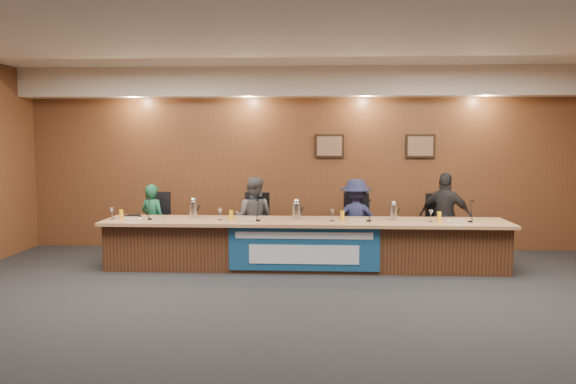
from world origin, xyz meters
The scene contains 40 objects.
floor centered at (0.00, 0.00, 0.00)m, with size 10.00×10.00×0.00m, color black.
ceiling centered at (0.00, 0.00, 3.20)m, with size 10.00×8.00×0.04m, color silver.
wall_back centered at (0.00, 4.00, 1.60)m, with size 10.00×0.04×3.20m, color brown.
soffit centered at (0.00, 3.75, 2.95)m, with size 10.00×0.50×0.50m, color beige.
dais_body centered at (0.00, 2.40, 0.35)m, with size 6.00×0.80×0.70m, color #492917.
dais_top centered at (0.00, 2.35, 0.72)m, with size 6.10×0.95×0.05m, color #AD7D54.
banner centered at (0.00, 1.99, 0.38)m, with size 2.20×0.02×0.65m, color navy.
banner_text_upper centered at (0.00, 1.97, 0.58)m, with size 2.00×0.01×0.10m, color silver.
banner_text_lower centered at (0.00, 1.97, 0.30)m, with size 1.60×0.01×0.28m, color silver.
wall_photo_left centered at (0.40, 3.97, 1.85)m, with size 0.52×0.04×0.42m, color black.
wall_photo_right centered at (2.00, 3.97, 1.85)m, with size 0.52×0.04×0.42m, color black.
panelist_a centered at (-2.54, 3.04, 0.62)m, with size 0.45×0.29×1.23m, color #155336.
panelist_b centered at (-0.86, 3.04, 0.68)m, with size 0.66×0.51×1.35m, color #494A4F.
panelist_c centered at (0.82, 3.04, 0.66)m, with size 0.86×0.49×1.33m, color #181C3C.
panelist_d centered at (2.26, 3.04, 0.72)m, with size 0.84×0.35×1.43m, color black.
office_chair_a centered at (-2.54, 3.14, 0.48)m, with size 0.48×0.48×0.08m, color black.
office_chair_b centered at (-0.86, 3.14, 0.48)m, with size 0.48×0.48×0.08m, color black.
office_chair_c centered at (0.82, 3.14, 0.48)m, with size 0.48×0.48×0.08m, color black.
office_chair_d centered at (2.26, 3.14, 0.48)m, with size 0.48×0.48×0.08m, color black.
nameplate_a centered at (-2.57, 2.08, 0.80)m, with size 0.24×0.06×0.09m, color white.
microphone_a centered at (-2.35, 2.27, 0.76)m, with size 0.07×0.07×0.02m, color black.
juice_glass_a centered at (-2.80, 2.29, 0.82)m, with size 0.06×0.06×0.15m, color #F4B114.
water_glass_a centered at (-2.95, 2.31, 0.84)m, with size 0.08×0.08×0.18m, color silver.
nameplate_b centered at (-0.84, 2.10, 0.80)m, with size 0.24×0.06×0.09m, color white.
microphone_b centered at (-0.70, 2.23, 0.76)m, with size 0.07×0.07×0.02m, color black.
juice_glass_b centered at (-1.11, 2.31, 0.82)m, with size 0.06×0.06×0.15m, color #F4B114.
water_glass_b centered at (-1.28, 2.29, 0.84)m, with size 0.08×0.08×0.18m, color silver.
nameplate_c centered at (0.78, 2.07, 0.80)m, with size 0.24×0.06×0.09m, color white.
microphone_c centered at (0.96, 2.27, 0.76)m, with size 0.07×0.07×0.02m, color black.
juice_glass_c centered at (0.57, 2.33, 0.82)m, with size 0.06×0.06×0.15m, color #F4B114.
water_glass_c centered at (0.42, 2.28, 0.84)m, with size 0.08×0.08×0.18m, color silver.
nameplate_d centered at (2.24, 2.12, 0.80)m, with size 0.24×0.06×0.09m, color white.
microphone_d centered at (2.45, 2.27, 0.76)m, with size 0.07×0.07×0.02m, color black.
juice_glass_d centered at (2.00, 2.31, 0.82)m, with size 0.06×0.06×0.15m, color #F4B114.
water_glass_d centered at (1.87, 2.28, 0.84)m, with size 0.08×0.08×0.18m, color silver.
carafe_left centered at (-1.72, 2.45, 0.88)m, with size 0.13×0.13×0.26m, color silver.
carafe_mid centered at (-0.13, 2.42, 0.87)m, with size 0.13×0.13×0.25m, color silver.
carafe_right centered at (1.34, 2.41, 0.87)m, with size 0.11×0.11×0.24m, color silver.
speakerphone centered at (-2.66, 2.46, 0.78)m, with size 0.32×0.32×0.05m, color black.
paper_stack centered at (2.27, 2.31, 0.75)m, with size 0.22×0.30×0.01m, color white.
Camera 1 is at (0.20, -6.06, 1.97)m, focal length 35.00 mm.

